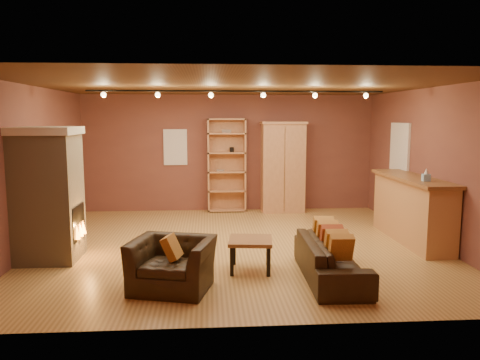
{
  "coord_description": "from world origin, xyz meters",
  "views": [
    {
      "loc": [
        -0.53,
        -8.08,
        2.27
      ],
      "look_at": [
        0.05,
        0.2,
        1.15
      ],
      "focal_mm": 35.0,
      "sensor_mm": 36.0,
      "label": 1
    }
  ],
  "objects": [
    {
      "name": "floor",
      "position": [
        0.0,
        0.0,
        0.0
      ],
      "size": [
        7.0,
        7.0,
        0.0
      ],
      "primitive_type": "plane",
      "color": "#A4783A",
      "rests_on": "ground"
    },
    {
      "name": "ceiling",
      "position": [
        0.0,
        0.0,
        2.8
      ],
      "size": [
        7.0,
        7.0,
        0.0
      ],
      "primitive_type": "plane",
      "rotation": [
        3.14,
        0.0,
        0.0
      ],
      "color": "brown",
      "rests_on": "back_wall"
    },
    {
      "name": "back_wall",
      "position": [
        0.0,
        3.25,
        1.4
      ],
      "size": [
        7.0,
        0.02,
        2.8
      ],
      "primitive_type": "cube",
      "color": "brown",
      "rests_on": "floor"
    },
    {
      "name": "left_wall",
      "position": [
        -3.5,
        0.0,
        1.4
      ],
      "size": [
        0.02,
        6.5,
        2.8
      ],
      "primitive_type": "cube",
      "color": "brown",
      "rests_on": "floor"
    },
    {
      "name": "right_wall",
      "position": [
        3.5,
        0.0,
        1.4
      ],
      "size": [
        0.02,
        6.5,
        2.8
      ],
      "primitive_type": "cube",
      "color": "brown",
      "rests_on": "floor"
    },
    {
      "name": "fireplace",
      "position": [
        -3.04,
        -0.6,
        1.06
      ],
      "size": [
        1.01,
        0.98,
        2.12
      ],
      "color": "tan",
      "rests_on": "floor"
    },
    {
      "name": "back_window",
      "position": [
        -1.3,
        3.23,
        1.55
      ],
      "size": [
        0.56,
        0.04,
        0.86
      ],
      "primitive_type": "cube",
      "color": "white",
      "rests_on": "back_wall"
    },
    {
      "name": "bookcase",
      "position": [
        -0.07,
        3.13,
        1.14
      ],
      "size": [
        0.92,
        0.36,
        2.24
      ],
      "color": "tan",
      "rests_on": "floor"
    },
    {
      "name": "armoire",
      "position": [
        1.27,
        2.98,
        1.09
      ],
      "size": [
        1.07,
        0.61,
        2.16
      ],
      "color": "tan",
      "rests_on": "floor"
    },
    {
      "name": "bar_counter",
      "position": [
        3.2,
        0.1,
        0.61
      ],
      "size": [
        0.66,
        2.5,
        1.2
      ],
      "color": "tan",
      "rests_on": "floor"
    },
    {
      "name": "tissue_box",
      "position": [
        3.15,
        -0.5,
        1.29
      ],
      "size": [
        0.12,
        0.12,
        0.21
      ],
      "rotation": [
        0.0,
        0.0,
        -0.09
      ],
      "color": "#81ACCF",
      "rests_on": "bar_counter"
    },
    {
      "name": "right_window",
      "position": [
        3.47,
        1.4,
        1.65
      ],
      "size": [
        0.05,
        0.9,
        1.0
      ],
      "primitive_type": "cube",
      "color": "white",
      "rests_on": "right_wall"
    },
    {
      "name": "loveseat",
      "position": [
        1.2,
        -1.8,
        0.39
      ],
      "size": [
        0.62,
        1.93,
        0.79
      ],
      "rotation": [
        0.0,
        0.0,
        1.54
      ],
      "color": "black",
      "rests_on": "floor"
    },
    {
      "name": "armchair",
      "position": [
        -1.01,
        -2.05,
        0.45
      ],
      "size": [
        1.17,
        0.91,
        0.91
      ],
      "rotation": [
        0.0,
        0.0,
        -0.25
      ],
      "color": "black",
      "rests_on": "floor"
    },
    {
      "name": "coffee_table",
      "position": [
        0.1,
        -1.37,
        0.41
      ],
      "size": [
        0.7,
        0.7,
        0.48
      ],
      "rotation": [
        0.0,
        0.0,
        -0.11
      ],
      "color": "#916035",
      "rests_on": "floor"
    },
    {
      "name": "track_rail",
      "position": [
        0.0,
        0.2,
        2.69
      ],
      "size": [
        5.2,
        0.09,
        0.13
      ],
      "color": "black",
      "rests_on": "ceiling"
    }
  ]
}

